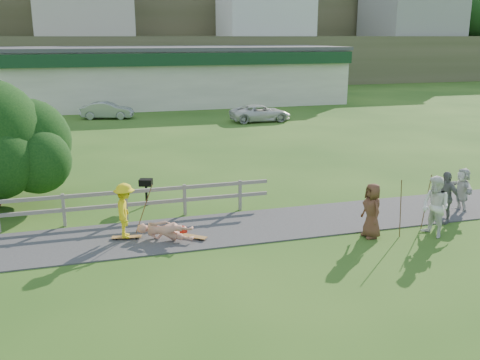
% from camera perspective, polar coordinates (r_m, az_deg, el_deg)
% --- Properties ---
extents(ground, '(260.00, 260.00, 0.00)m').
position_cam_1_polar(ground, '(15.76, -3.64, -7.47)').
color(ground, '#265117').
rests_on(ground, ground).
extents(path, '(34.00, 3.00, 0.04)m').
position_cam_1_polar(path, '(17.12, -4.76, -5.54)').
color(path, '#333235').
rests_on(path, ground).
extents(fence, '(15.05, 0.10, 1.10)m').
position_cam_1_polar(fence, '(18.37, -20.25, -2.69)').
color(fence, slate).
rests_on(fence, ground).
extents(strip_mall, '(32.50, 10.75, 5.10)m').
position_cam_1_polar(strip_mall, '(49.79, -8.20, 10.98)').
color(strip_mall, beige).
rests_on(strip_mall, ground).
extents(skater_rider, '(0.72, 1.14, 1.69)m').
position_cam_1_polar(skater_rider, '(16.56, -12.14, -3.54)').
color(skater_rider, yellow).
rests_on(skater_rider, ground).
extents(skater_fallen, '(1.34, 1.71, 0.65)m').
position_cam_1_polar(skater_fallen, '(16.45, -7.99, -5.39)').
color(skater_fallen, tan).
rests_on(skater_fallen, ground).
extents(spectator_a, '(0.89, 1.06, 1.92)m').
position_cam_1_polar(spectator_a, '(17.54, 20.12, -2.70)').
color(spectator_a, white).
rests_on(spectator_a, ground).
extents(spectator_b, '(0.78, 1.12, 1.76)m').
position_cam_1_polar(spectator_b, '(18.96, 21.02, -1.72)').
color(spectator_b, slate).
rests_on(spectator_b, ground).
extents(spectator_c, '(0.56, 0.85, 1.72)m').
position_cam_1_polar(spectator_c, '(16.92, 13.89, -3.19)').
color(spectator_c, brown).
rests_on(spectator_c, ground).
extents(spectator_d, '(0.63, 1.51, 1.58)m').
position_cam_1_polar(spectator_d, '(20.43, 22.59, -0.97)').
color(spectator_d, silver).
rests_on(spectator_d, ground).
extents(car_silver, '(4.04, 2.20, 1.26)m').
position_cam_1_polar(car_silver, '(41.71, -14.00, 7.22)').
color(car_silver, '#9DA0A5').
rests_on(car_silver, ground).
extents(car_white, '(4.43, 2.08, 1.23)m').
position_cam_1_polar(car_white, '(39.20, 2.17, 7.15)').
color(car_white, silver).
rests_on(car_white, ground).
extents(bbq, '(0.55, 0.48, 1.00)m').
position_cam_1_polar(bbq, '(19.88, -9.96, -1.31)').
color(bbq, black).
rests_on(bbq, ground).
extents(longboard_rider, '(0.92, 0.36, 0.10)m').
position_cam_1_polar(longboard_rider, '(16.82, -11.99, -6.11)').
color(longboard_rider, olive).
rests_on(longboard_rider, ground).
extents(longboard_fallen, '(0.90, 0.79, 0.11)m').
position_cam_1_polar(longboard_fallen, '(16.57, -5.16, -6.14)').
color(longboard_fallen, olive).
rests_on(longboard_fallen, ground).
extents(helmet, '(0.31, 0.31, 0.31)m').
position_cam_1_polar(helmet, '(16.92, -6.13, -5.35)').
color(helmet, '#AA1C0F').
rests_on(helmet, ground).
extents(pole_rider, '(0.03, 0.03, 1.69)m').
position_cam_1_polar(pole_rider, '(16.98, -10.23, -2.97)').
color(pole_rider, brown).
rests_on(pole_rider, ground).
extents(pole_spec_left, '(0.03, 0.03, 1.85)m').
position_cam_1_polar(pole_spec_left, '(17.13, 16.75, -2.95)').
color(pole_spec_left, brown).
rests_on(pole_spec_left, ground).
extents(pole_spec_right, '(0.03, 0.03, 1.82)m').
position_cam_1_polar(pole_spec_right, '(18.14, 19.25, -2.20)').
color(pole_spec_right, brown).
rests_on(pole_spec_right, ground).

